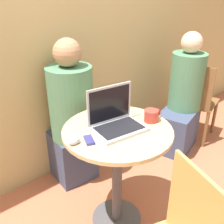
% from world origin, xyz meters
% --- Properties ---
extents(ground_plane, '(12.00, 12.00, 0.00)m').
position_xyz_m(ground_plane, '(0.00, 0.00, 0.00)').
color(ground_plane, '#B26042').
extents(back_wall, '(7.00, 0.05, 2.60)m').
position_xyz_m(back_wall, '(0.00, 0.83, 1.30)').
color(back_wall, tan).
rests_on(back_wall, ground_plane).
extents(round_table, '(0.69, 0.69, 0.78)m').
position_xyz_m(round_table, '(0.00, 0.00, 0.58)').
color(round_table, '#4C4C51').
rests_on(round_table, ground_plane).
extents(laptop, '(0.34, 0.26, 0.26)m').
position_xyz_m(laptop, '(-0.00, 0.02, 0.84)').
color(laptop, '#B7B7BC').
rests_on(laptop, round_table).
extents(cell_phone, '(0.08, 0.11, 0.02)m').
position_xyz_m(cell_phone, '(-0.22, 0.00, 0.79)').
color(cell_phone, navy).
rests_on(cell_phone, round_table).
extents(computer_mouse, '(0.07, 0.04, 0.04)m').
position_xyz_m(computer_mouse, '(-0.30, 0.03, 0.80)').
color(computer_mouse, '#B2B2B7').
rests_on(computer_mouse, round_table).
extents(coffee_cup, '(0.14, 0.09, 0.08)m').
position_xyz_m(coffee_cup, '(0.24, -0.06, 0.82)').
color(coffee_cup, '#B2382D').
rests_on(coffee_cup, round_table).
extents(person_seated, '(0.37, 0.56, 1.25)m').
position_xyz_m(person_seated, '(0.04, 0.65, 0.52)').
color(person_seated, '#3D4766').
rests_on(person_seated, ground_plane).
extents(chair_background, '(0.50, 0.50, 0.87)m').
position_xyz_m(chair_background, '(1.41, 0.33, 0.45)').
color(chair_background, brown).
rests_on(chair_background, ground_plane).
extents(person_background, '(0.55, 0.44, 1.20)m').
position_xyz_m(person_background, '(1.18, 0.33, 0.50)').
color(person_background, '#3D4766').
rests_on(person_background, ground_plane).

